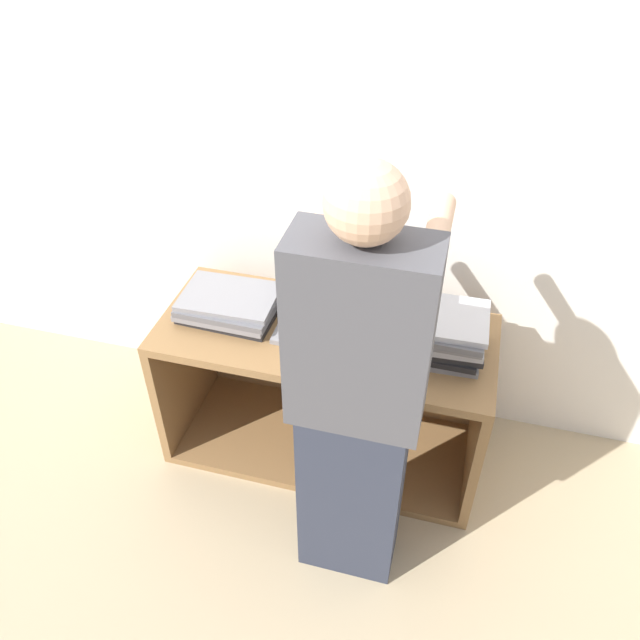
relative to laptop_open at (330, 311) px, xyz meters
The scene contains 7 objects.
ground_plane 0.79m from the laptop_open, 90.00° to the right, with size 12.00×12.00×0.00m, color tan.
wall_back 0.59m from the laptop_open, 90.00° to the left, with size 8.00×0.05×2.40m.
cart 0.38m from the laptop_open, 90.00° to the left, with size 1.30×0.56×0.66m.
laptop_open is the anchor object (origin of this frame).
laptop_stack_left 0.40m from the laptop_open, behind, with size 0.38×0.28×0.09m.
laptop_stack_right 0.40m from the laptop_open, ahead, with size 0.39×0.28×0.16m.
person 0.59m from the laptop_open, 67.76° to the right, with size 0.40×0.52×1.59m.
Camera 1 is at (0.45, -1.49, 2.19)m, focal length 35.00 mm.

